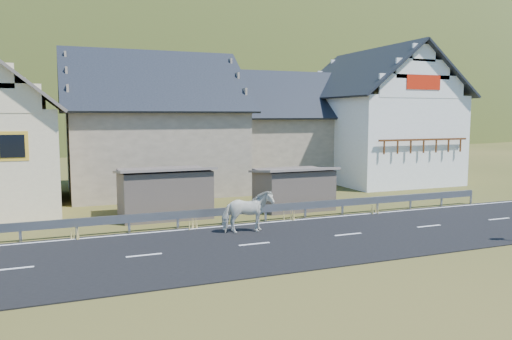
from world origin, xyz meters
name	(u,v)px	position (x,y,z in m)	size (l,w,h in m)	color
ground	(254,245)	(0.00, 0.00, 0.00)	(160.00, 160.00, 0.00)	#393E17
road	(254,245)	(0.00, 0.00, 0.02)	(60.00, 7.00, 0.04)	black
lane_markings	(254,244)	(0.00, 0.00, 0.04)	(60.00, 6.60, 0.01)	silver
guardrail	(223,212)	(0.00, 3.68, 0.56)	(28.10, 0.09, 0.75)	#93969B
shed_left	(164,193)	(-2.00, 6.50, 1.10)	(4.30, 3.30, 2.40)	#68594E
shed_right	(293,189)	(4.50, 6.00, 1.00)	(3.80, 2.90, 2.20)	#68594E
house_stone_a	(152,117)	(-1.00, 15.00, 4.63)	(10.80, 9.80, 8.90)	tan
house_stone_b	(283,122)	(9.00, 17.00, 4.24)	(9.80, 8.80, 8.10)	tan
house_white	(376,111)	(15.00, 14.00, 5.06)	(8.80, 10.80, 9.70)	white
mountain	(92,181)	(5.00, 180.00, -20.00)	(440.00, 280.00, 260.00)	#324019
horse	(248,212)	(0.42, 1.80, 0.89)	(2.01, 0.92, 1.70)	silver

